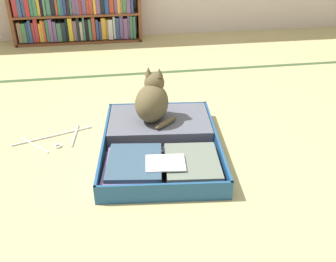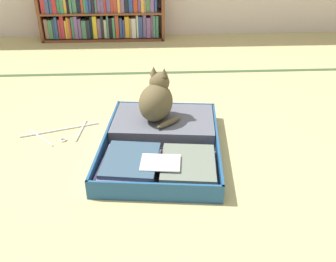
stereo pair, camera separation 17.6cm
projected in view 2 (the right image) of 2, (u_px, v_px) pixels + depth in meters
The scene contains 6 objects.
ground_plane at pixel (148, 161), 1.87m from camera, with size 10.00×10.00×0.00m, color tan.
tatami_border at pixel (147, 73), 2.95m from camera, with size 4.80×0.05×0.00m.
bookshelf at pixel (101, 0), 3.62m from camera, with size 1.24×0.24×0.79m.
open_suitcase at pixel (162, 141), 1.96m from camera, with size 0.68×0.87×0.10m.
black_cat at pixel (157, 100), 2.01m from camera, with size 0.27×0.29×0.29m.
clothes_hanger at pixel (61, 133), 2.10m from camera, with size 0.43×0.29×0.01m.
Camera 2 is at (0.02, -1.55, 1.06)m, focal length 39.26 mm.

